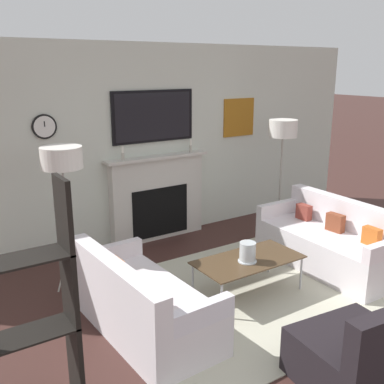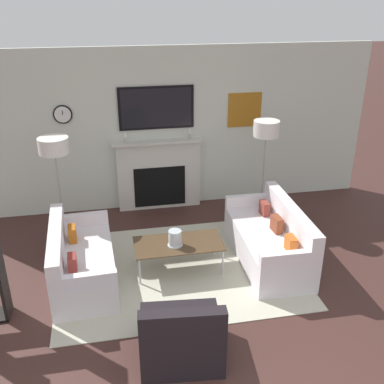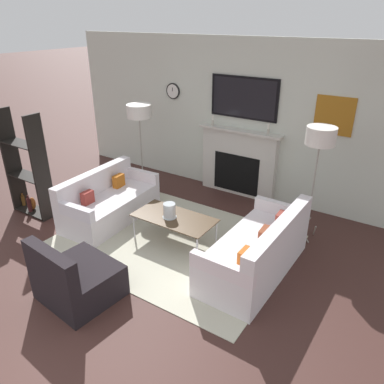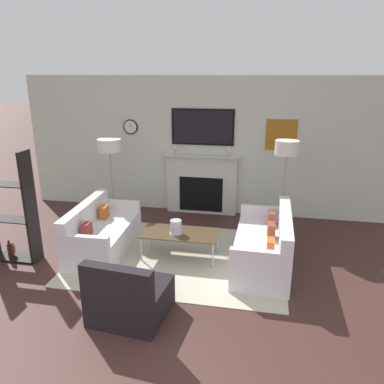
{
  "view_description": "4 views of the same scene",
  "coord_description": "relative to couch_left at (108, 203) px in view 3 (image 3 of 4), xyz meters",
  "views": [
    {
      "loc": [
        -2.93,
        -0.31,
        2.39
      ],
      "look_at": [
        -0.27,
        3.73,
        1.03
      ],
      "focal_mm": 42.0,
      "sensor_mm": 36.0,
      "label": 1
    },
    {
      "loc": [
        -0.82,
        -2.04,
        3.46
      ],
      "look_at": [
        0.23,
        3.3,
        1.02
      ],
      "focal_mm": 42.0,
      "sensor_mm": 36.0,
      "label": 2
    },
    {
      "loc": [
        2.75,
        -0.69,
        2.99
      ],
      "look_at": [
        0.21,
        3.18,
        0.8
      ],
      "focal_mm": 35.0,
      "sensor_mm": 36.0,
      "label": 3
    },
    {
      "loc": [
        1.19,
        -2.08,
        2.74
      ],
      "look_at": [
        0.09,
        3.57,
        0.9
      ],
      "focal_mm": 35.0,
      "sensor_mm": 36.0,
      "label": 4
    }
  ],
  "objects": [
    {
      "name": "fireplace_wall",
      "position": [
        1.29,
        2.09,
        0.96
      ],
      "size": [
        7.36,
        0.28,
        2.7
      ],
      "color": "silver",
      "rests_on": "ground_plane"
    },
    {
      "name": "area_rug",
      "position": [
        1.29,
        0.0,
        -0.27
      ],
      "size": [
        3.19,
        2.41,
        0.01
      ],
      "color": "beige",
      "rests_on": "ground_plane"
    },
    {
      "name": "couch_left",
      "position": [
        0.0,
        0.0,
        0.0
      ],
      "size": [
        0.84,
        1.66,
        0.77
      ],
      "color": "silver",
      "rests_on": "ground_plane"
    },
    {
      "name": "couch_right",
      "position": [
        2.58,
        0.0,
        0.02
      ],
      "size": [
        0.81,
        1.77,
        0.81
      ],
      "color": "silver",
      "rests_on": "ground_plane"
    },
    {
      "name": "armchair",
      "position": [
        1.05,
        -1.59,
        -0.02
      ],
      "size": [
        0.9,
        0.84,
        0.79
      ],
      "color": "black",
      "rests_on": "ground_plane"
    },
    {
      "name": "coffee_table",
      "position": [
        1.29,
        0.01,
        0.11
      ],
      "size": [
        1.17,
        0.59,
        0.41
      ],
      "color": "#4C3823",
      "rests_on": "ground_plane"
    },
    {
      "name": "hurricane_candle",
      "position": [
        1.24,
        -0.03,
        0.22
      ],
      "size": [
        0.2,
        0.2,
        0.21
      ],
      "color": "silver",
      "rests_on": "coffee_table"
    },
    {
      "name": "floor_lamp_left",
      "position": [
        -0.27,
        1.18,
        1.19
      ],
      "size": [
        0.43,
        0.43,
        1.61
      ],
      "color": "#9E998E",
      "rests_on": "ground_plane"
    },
    {
      "name": "floor_lamp_right",
      "position": [
        2.86,
        1.18,
        1.25
      ],
      "size": [
        0.4,
        0.4,
        1.69
      ],
      "color": "#9E998E",
      "rests_on": "ground_plane"
    },
    {
      "name": "shelf_unit",
      "position": [
        -1.19,
        -0.55,
        0.47
      ],
      "size": [
        0.78,
        0.28,
        1.71
      ],
      "color": "black",
      "rests_on": "ground_plane"
    }
  ]
}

